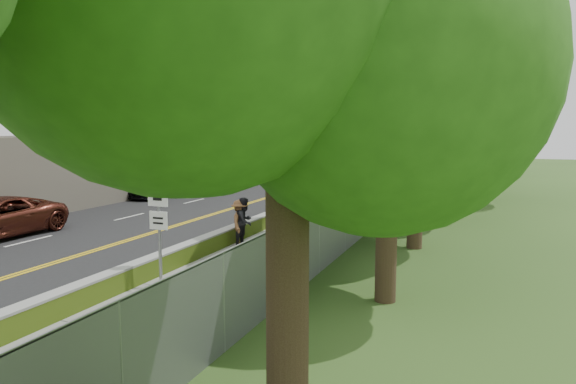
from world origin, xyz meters
TOP-DOWN VIEW (x-y plane):
  - ground at (0.00, 0.00)m, footprint 140.00×140.00m
  - road at (-5.40, 15.00)m, footprint 11.20×66.00m
  - sidewalk at (2.55, 15.00)m, footprint 4.20×66.00m
  - jersey_barrier at (0.25, 15.00)m, footprint 0.42×66.00m
  - rock_embankment at (-13.50, 15.00)m, footprint 5.00×66.00m
  - chainlink_fence at (4.65, 15.00)m, footprint 0.04×66.00m
  - trees_embankment at (-13.00, 15.00)m, footprint 6.40×66.00m
  - trees_fenceside at (7.00, 15.00)m, footprint 7.00×66.00m
  - streetlight at (-10.46, 14.00)m, footprint 2.52×0.22m
  - signpost at (1.05, -3.02)m, footprint 0.62×0.09m
  - construction_barrel at (4.30, 19.42)m, footprint 0.52×0.52m
  - concrete_block at (3.20, -4.00)m, footprint 1.34×1.03m
  - car_3 at (-10.32, 12.94)m, footprint 2.15×5.03m
  - car_4 at (-9.00, 20.57)m, footprint 1.72×4.16m
  - car_5 at (-9.00, 20.42)m, footprint 1.99×4.71m
  - car_6 at (-9.65, 30.51)m, footprint 2.87×5.87m
  - car_7 at (-10.60, 27.08)m, footprint 2.43×5.16m
  - car_8 at (-9.00, 41.01)m, footprint 2.11×4.54m
  - painter_0 at (1.45, 7.10)m, footprint 0.55×0.84m
  - painter_1 at (1.05, 8.68)m, footprint 0.61×0.79m
  - painter_2 at (0.92, 2.47)m, footprint 0.72×0.90m
  - painter_3 at (0.75, 2.43)m, footprint 0.95×1.25m
  - person_far at (4.20, 20.84)m, footprint 1.10×0.67m

SIDE VIEW (x-z plane):
  - ground at x=0.00m, z-range 0.00..0.00m
  - road at x=-5.40m, z-range 0.00..0.04m
  - sidewalk at x=2.55m, z-range 0.00..0.05m
  - jersey_barrier at x=0.25m, z-range 0.00..0.60m
  - construction_barrel at x=4.30m, z-range 0.05..0.91m
  - concrete_block at x=3.20m, z-range 0.05..0.91m
  - car_4 at x=-9.00m, z-range 0.04..1.45m
  - car_3 at x=-10.32m, z-range 0.04..1.49m
  - car_7 at x=-10.60m, z-range 0.04..1.50m
  - car_8 at x=-9.00m, z-range 0.04..1.54m
  - car_5 at x=-9.00m, z-range 0.04..1.55m
  - car_6 at x=-9.65m, z-range 0.04..1.64m
  - painter_0 at x=1.45m, z-range 0.05..1.75m
  - painter_3 at x=0.75m, z-range 0.05..1.76m
  - person_far at x=4.20m, z-range 0.05..1.80m
  - painter_2 at x=0.92m, z-range 0.05..1.84m
  - chainlink_fence at x=4.65m, z-range 0.00..2.00m
  - painter_1 at x=1.05m, z-range 0.05..1.96m
  - signpost at x=1.05m, z-range 0.41..3.51m
  - rock_embankment at x=-13.50m, z-range 0.00..4.00m
  - streetlight at x=-10.46m, z-range 0.64..8.64m
  - trees_fenceside at x=7.00m, z-range 0.00..14.00m
  - trees_embankment at x=-13.00m, z-range 4.00..17.00m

